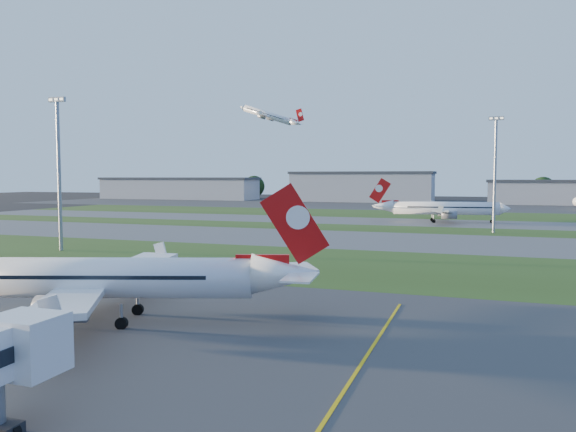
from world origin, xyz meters
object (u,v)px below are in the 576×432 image
at_px(light_mast_west, 59,163).
at_px(airliner_taxiing, 444,208).
at_px(light_mast_centre, 495,167).
at_px(airliner_parked, 96,279).

bearing_deg(light_mast_west, airliner_taxiing, 55.19).
bearing_deg(light_mast_west, light_mast_centre, 38.66).
bearing_deg(airliner_parked, light_mast_centre, 51.61).
height_order(airliner_parked, light_mast_west, light_mast_west).
bearing_deg(airliner_taxiing, light_mast_west, 46.17).
xyz_separation_m(airliner_parked, light_mast_centre, (33.93, 93.04, 11.06)).
bearing_deg(airliner_taxiing, light_mast_centre, 105.71).
distance_m(airliner_parked, airliner_taxiing, 121.84).
relative_size(airliner_taxiing, light_mast_west, 1.35).
relative_size(airliner_parked, light_mast_centre, 1.28).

